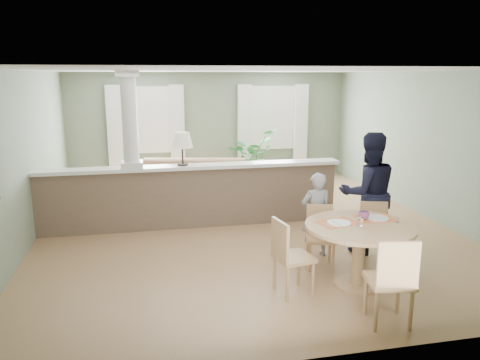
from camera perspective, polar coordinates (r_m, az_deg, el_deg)
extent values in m
plane|color=tan|center=(8.34, 0.58, -5.68)|extent=(8.00, 8.00, 0.00)
cube|color=gray|center=(11.92, -3.59, 6.51)|extent=(7.00, 0.02, 2.70)
cube|color=gray|center=(8.03, -24.60, 2.37)|extent=(0.02, 8.00, 2.70)
cube|color=gray|center=(9.41, 21.96, 3.96)|extent=(0.02, 8.00, 2.70)
cube|color=gray|center=(4.30, 12.29, -4.92)|extent=(7.00, 0.02, 2.70)
cube|color=white|center=(7.91, 0.63, 13.21)|extent=(7.00, 8.00, 0.02)
cube|color=white|center=(11.74, -11.39, 7.18)|extent=(1.10, 0.02, 1.50)
cube|color=white|center=(11.72, -11.39, 7.16)|extent=(1.22, 0.04, 1.62)
cube|color=white|center=(12.20, 3.94, 7.59)|extent=(1.10, 0.02, 1.50)
cube|color=white|center=(12.18, 3.97, 7.58)|extent=(1.22, 0.04, 1.62)
cube|color=silver|center=(11.70, -15.01, 5.50)|extent=(0.35, 0.10, 2.30)
cube|color=silver|center=(11.72, -7.63, 5.82)|extent=(0.35, 0.10, 2.30)
cube|color=silver|center=(11.96, 0.55, 6.07)|extent=(0.35, 0.10, 2.30)
cube|color=silver|center=(12.37, 7.39, 6.19)|extent=(0.35, 0.10, 2.30)
cube|color=brown|center=(8.24, -5.84, -2.17)|extent=(5.20, 0.22, 1.05)
cube|color=white|center=(8.11, -5.92, 1.62)|extent=(5.32, 0.36, 0.06)
cube|color=white|center=(8.06, -13.02, 1.87)|extent=(0.36, 0.36, 0.10)
cylinder|color=white|center=(7.96, -13.29, 7.14)|extent=(0.26, 0.26, 1.39)
cube|color=white|center=(7.93, -13.57, 12.51)|extent=(0.38, 0.38, 0.10)
cylinder|color=black|center=(8.09, -6.99, 1.89)|extent=(0.18, 0.18, 0.03)
cylinder|color=black|center=(8.07, -7.02, 2.97)|extent=(0.03, 0.03, 0.28)
cone|color=#F2E9C8|center=(8.02, -7.07, 4.87)|extent=(0.36, 0.36, 0.26)
imported|color=#977B52|center=(9.98, -5.81, -0.13)|extent=(3.08, 1.70, 0.85)
imported|color=#286629|center=(11.40, 1.48, 2.85)|extent=(1.60, 1.62, 1.36)
cylinder|color=tan|center=(6.27, 14.01, -12.26)|extent=(0.57, 0.57, 0.04)
cylinder|color=tan|center=(6.12, 14.20, -8.97)|extent=(0.15, 0.15, 0.73)
cylinder|color=tan|center=(5.99, 14.40, -5.53)|extent=(1.35, 1.35, 0.04)
cube|color=#D0482E|center=(6.01, 11.78, -5.10)|extent=(0.55, 0.46, 0.01)
cube|color=#D0482E|center=(6.30, 16.06, -4.50)|extent=(0.51, 0.39, 0.01)
cylinder|color=white|center=(5.98, 11.97, -5.10)|extent=(0.29, 0.29, 0.01)
cylinder|color=white|center=(6.30, 16.35, -4.44)|extent=(0.29, 0.29, 0.01)
cylinder|color=white|center=(5.94, 14.42, -4.95)|extent=(0.08, 0.08, 0.10)
cube|color=silver|center=(5.90, 11.80, -5.26)|extent=(0.06, 0.19, 0.00)
cube|color=silver|center=(5.86, 10.52, -5.45)|extent=(0.07, 0.23, 0.00)
cylinder|color=white|center=(6.21, 18.67, -4.62)|extent=(0.04, 0.04, 0.07)
cylinder|color=silver|center=(6.20, 18.69, -4.26)|extent=(0.04, 0.04, 0.01)
imported|color=#254EAD|center=(6.21, 14.84, -4.19)|extent=(0.16, 0.16, 0.11)
cube|color=tan|center=(6.60, 9.79, -7.09)|extent=(0.47, 0.47, 0.05)
cylinder|color=tan|center=(6.52, 8.51, -9.35)|extent=(0.04, 0.04, 0.40)
cylinder|color=tan|center=(6.56, 11.27, -9.32)|extent=(0.04, 0.04, 0.40)
cylinder|color=tan|center=(6.81, 8.23, -8.37)|extent=(0.04, 0.04, 0.40)
cylinder|color=tan|center=(6.85, 10.87, -8.34)|extent=(0.04, 0.04, 0.40)
cube|color=tan|center=(6.69, 9.67, -4.72)|extent=(0.37, 0.13, 0.42)
cube|color=tan|center=(6.83, 16.07, -6.63)|extent=(0.50, 0.50, 0.05)
cylinder|color=tan|center=(6.73, 14.83, -8.87)|extent=(0.04, 0.04, 0.41)
cylinder|color=tan|center=(6.79, 17.55, -8.85)|extent=(0.04, 0.04, 0.41)
cylinder|color=tan|center=(7.03, 14.43, -7.91)|extent=(0.04, 0.04, 0.41)
cylinder|color=tan|center=(7.08, 17.03, -7.91)|extent=(0.04, 0.04, 0.41)
cube|color=tan|center=(6.93, 15.93, -4.29)|extent=(0.37, 0.15, 0.44)
cube|color=tan|center=(5.33, 17.73, -11.65)|extent=(0.52, 0.52, 0.05)
cylinder|color=tan|center=(5.65, 18.71, -13.11)|extent=(0.04, 0.04, 0.46)
cylinder|color=tan|center=(5.54, 15.06, -13.42)|extent=(0.04, 0.04, 0.46)
cylinder|color=tan|center=(5.35, 20.13, -14.76)|extent=(0.04, 0.04, 0.46)
cylinder|color=tan|center=(5.23, 16.26, -15.15)|extent=(0.04, 0.04, 0.46)
cube|color=tan|center=(5.05, 18.72, -9.78)|extent=(0.43, 0.12, 0.50)
cube|color=tan|center=(5.80, 6.59, -9.38)|extent=(0.50, 0.50, 0.05)
cylinder|color=tan|center=(5.84, 8.87, -11.85)|extent=(0.04, 0.04, 0.44)
cylinder|color=tan|center=(6.11, 7.19, -10.65)|extent=(0.04, 0.04, 0.44)
cylinder|color=tan|center=(5.68, 5.81, -12.48)|extent=(0.04, 0.04, 0.44)
cylinder|color=tan|center=(5.96, 4.23, -11.20)|extent=(0.04, 0.04, 0.44)
cube|color=tan|center=(5.62, 4.91, -7.29)|extent=(0.11, 0.41, 0.47)
imported|color=gray|center=(6.93, 9.25, -4.22)|extent=(0.46, 0.31, 1.26)
imported|color=black|center=(7.20, 15.36, -1.57)|extent=(0.93, 0.75, 1.82)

